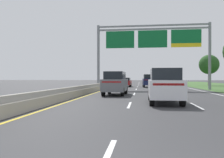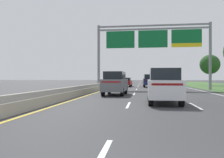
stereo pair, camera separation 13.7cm
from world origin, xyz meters
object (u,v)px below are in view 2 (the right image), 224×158
object	(u,v)px
overhead_sign_gantry	(153,42)
car_grey_left_lane_suv	(115,83)
roadside_tree_far	(210,65)
car_white_centre_lane_suv	(164,85)
car_navy_centre_lane_suv	(149,81)
car_red_left_lane_sedan	(126,82)
pickup_truck_black	(168,80)
car_darkgreen_right_lane_sedan	(171,82)

from	to	relation	value
overhead_sign_gantry	car_grey_left_lane_suv	bearing A→B (deg)	-110.37
roadside_tree_far	car_white_centre_lane_suv	bearing A→B (deg)	-109.78
car_navy_centre_lane_suv	car_red_left_lane_sedan	distance (m)	4.20
overhead_sign_gantry	roadside_tree_far	world-z (taller)	overhead_sign_gantry
car_red_left_lane_sedan	pickup_truck_black	bearing A→B (deg)	-50.17
car_navy_centre_lane_suv	roadside_tree_far	size ratio (longest dim) A/B	0.77
car_navy_centre_lane_suv	car_grey_left_lane_suv	bearing A→B (deg)	167.17
car_navy_centre_lane_suv	roadside_tree_far	bearing A→B (deg)	-54.34
pickup_truck_black	roadside_tree_far	xyz separation A→B (m)	(8.30, 1.65, 3.12)
car_white_centre_lane_suv	car_navy_centre_lane_suv	bearing A→B (deg)	1.13
pickup_truck_black	car_darkgreen_right_lane_sedan	bearing A→B (deg)	175.88
car_navy_centre_lane_suv	car_red_left_lane_sedan	world-z (taller)	car_navy_centre_lane_suv
pickup_truck_black	car_darkgreen_right_lane_sedan	world-z (taller)	pickup_truck_black
car_navy_centre_lane_suv	car_white_centre_lane_suv	distance (m)	24.06
car_red_left_lane_sedan	car_grey_left_lane_suv	world-z (taller)	car_grey_left_lane_suv
car_navy_centre_lane_suv	car_grey_left_lane_suv	distance (m)	18.11
overhead_sign_gantry	roadside_tree_far	xyz separation A→B (m)	(11.91, 16.69, -2.09)
overhead_sign_gantry	car_grey_left_lane_suv	size ratio (longest dim) A/B	3.17
pickup_truck_black	car_white_centre_lane_suv	distance (m)	31.85
car_navy_centre_lane_suv	car_grey_left_lane_suv	size ratio (longest dim) A/B	1.00
car_red_left_lane_sedan	car_white_centre_lane_suv	size ratio (longest dim) A/B	0.94
pickup_truck_black	car_grey_left_lane_suv	size ratio (longest dim) A/B	1.15
pickup_truck_black	overhead_sign_gantry	bearing A→B (deg)	165.27
car_red_left_lane_sedan	car_darkgreen_right_lane_sedan	world-z (taller)	same
car_white_centre_lane_suv	roadside_tree_far	distance (m)	35.51
car_red_left_lane_sedan	roadside_tree_far	bearing A→B (deg)	-62.53
pickup_truck_black	car_red_left_lane_sedan	world-z (taller)	pickup_truck_black
car_darkgreen_right_lane_sedan	roadside_tree_far	xyz separation A→B (m)	(8.75, 10.48, 3.38)
pickup_truck_black	roadside_tree_far	bearing A→B (deg)	-79.97
pickup_truck_black	car_white_centre_lane_suv	bearing A→B (deg)	172.16
overhead_sign_gantry	roadside_tree_far	distance (m)	20.61
pickup_truck_black	car_navy_centre_lane_suv	size ratio (longest dim) A/B	1.15
car_navy_centre_lane_suv	car_darkgreen_right_lane_sedan	world-z (taller)	car_navy_centre_lane_suv
overhead_sign_gantry	car_navy_centre_lane_suv	xyz separation A→B (m)	(-0.26, 7.46, -5.18)
car_navy_centre_lane_suv	roadside_tree_far	world-z (taller)	roadside_tree_far
pickup_truck_black	car_navy_centre_lane_suv	distance (m)	8.51
pickup_truck_black	roadside_tree_far	size ratio (longest dim) A/B	0.88
car_grey_left_lane_suv	roadside_tree_far	distance (m)	31.39
car_red_left_lane_sedan	roadside_tree_far	xyz separation A→B (m)	(16.11, 7.78, 3.38)
pickup_truck_black	car_white_centre_lane_suv	size ratio (longest dim) A/B	1.15
car_navy_centre_lane_suv	car_red_left_lane_sedan	bearing A→B (deg)	68.34
overhead_sign_gantry	car_red_left_lane_sedan	xyz separation A→B (m)	(-4.20, 8.91, -5.46)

